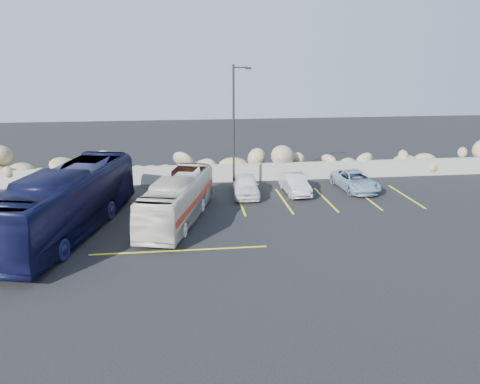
{
  "coord_description": "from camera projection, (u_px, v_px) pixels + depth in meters",
  "views": [
    {
      "loc": [
        -0.65,
        -19.56,
        8.52
      ],
      "look_at": [
        2.23,
        4.0,
        1.55
      ],
      "focal_mm": 35.0,
      "sensor_mm": 36.0,
      "label": 1
    }
  ],
  "objects": [
    {
      "name": "tour_coach",
      "position": [
        66.0,
        202.0,
        22.76
      ],
      "size": [
        5.42,
        11.96,
        3.24
      ],
      "primitive_type": "imported",
      "rotation": [
        0.0,
        0.0,
        -0.24
      ],
      "color": "black",
      "rests_on": "ground"
    },
    {
      "name": "riprap_pile",
      "position": [
        193.0,
        160.0,
        33.31
      ],
      "size": [
        54.0,
        2.8,
        2.6
      ],
      "primitive_type": null,
      "color": "#897B5A",
      "rests_on": "ground"
    },
    {
      "name": "car_b",
      "position": [
        295.0,
        184.0,
        29.79
      ],
      "size": [
        1.42,
        3.74,
        1.22
      ],
      "primitive_type": "imported",
      "rotation": [
        0.0,
        0.0,
        0.04
      ],
      "color": "#BDBCC2",
      "rests_on": "ground"
    },
    {
      "name": "parking_lines",
      "position": [
        278.0,
        209.0,
        26.95
      ],
      "size": [
        18.16,
        9.36,
        0.01
      ],
      "color": "yellow",
      "rests_on": "ground"
    },
    {
      "name": "car_a",
      "position": [
        246.0,
        185.0,
        29.32
      ],
      "size": [
        1.8,
        3.99,
        1.33
      ],
      "primitive_type": "imported",
      "rotation": [
        0.0,
        0.0,
        -0.06
      ],
      "color": "white",
      "rests_on": "ground"
    },
    {
      "name": "lamppost",
      "position": [
        234.0,
        125.0,
        29.24
      ],
      "size": [
        1.14,
        0.18,
        8.0
      ],
      "color": "#2A2825",
      "rests_on": "ground"
    },
    {
      "name": "ground",
      "position": [
        202.0,
        251.0,
        21.11
      ],
      "size": [
        90.0,
        90.0,
        0.0
      ],
      "primitive_type": "plane",
      "color": "black",
      "rests_on": "ground"
    },
    {
      "name": "vintage_bus",
      "position": [
        178.0,
        199.0,
        24.67
      ],
      "size": [
        4.22,
        8.86,
        2.4
      ],
      "primitive_type": "imported",
      "rotation": [
        0.0,
        0.0,
        -0.27
      ],
      "color": "beige",
      "rests_on": "ground"
    },
    {
      "name": "seawall",
      "position": [
        194.0,
        174.0,
        32.37
      ],
      "size": [
        60.0,
        0.4,
        1.2
      ],
      "primitive_type": "cube",
      "color": "gray",
      "rests_on": "ground"
    },
    {
      "name": "car_d",
      "position": [
        355.0,
        181.0,
        30.57
      ],
      "size": [
        2.34,
        4.5,
        1.21
      ],
      "primitive_type": "imported",
      "rotation": [
        0.0,
        0.0,
        0.08
      ],
      "color": "#809CB6",
      "rests_on": "ground"
    }
  ]
}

